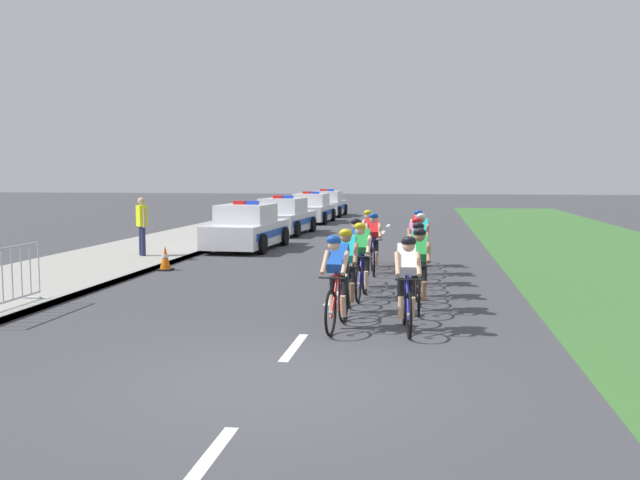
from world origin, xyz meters
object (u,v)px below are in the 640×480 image
cyclist_ninth (373,242)px  police_car_nearest (247,229)px  cyclist_lead (337,280)px  cyclist_twelfth (418,237)px  cyclist_eighth (416,250)px  cyclist_seventh (357,252)px  cyclist_fifth (362,259)px  cyclist_third (347,269)px  spectator_closest (142,222)px  traffic_cone_near (165,258)px  cyclist_second (407,282)px  police_car_furthest (327,204)px  cyclist_sixth (419,258)px  police_car_second (284,218)px  cyclist_fourth (419,268)px  crowd_barrier_front (2,279)px  cyclist_tenth (421,243)px  cyclist_eleventh (370,237)px  police_car_third (311,209)px

cyclist_ninth → police_car_nearest: bearing=131.7°
cyclist_lead → cyclist_twelfth: size_ratio=1.00×
cyclist_lead → cyclist_eighth: size_ratio=1.00×
cyclist_seventh → cyclist_ninth: bearing=85.6°
cyclist_fifth → cyclist_seventh: (-0.21, 1.31, 0.00)m
cyclist_third → spectator_closest: 9.58m
traffic_cone_near → police_car_nearest: bearing=81.7°
cyclist_third → police_car_nearest: bearing=113.8°
cyclist_lead → traffic_cone_near: size_ratio=2.69×
cyclist_second → police_car_furthest: size_ratio=0.39×
cyclist_eighth → traffic_cone_near: (-6.38, 1.35, -0.48)m
cyclist_second → cyclist_twelfth: same height
cyclist_lead → cyclist_sixth: 3.37m
police_car_furthest → spectator_closest: bearing=-95.9°
cyclist_second → spectator_closest: spectator_closest is taller
police_car_second → police_car_furthest: bearing=90.0°
cyclist_fifth → cyclist_ninth: same height
police_car_furthest → cyclist_lead: bearing=-81.5°
cyclist_third → cyclist_fifth: bearing=85.6°
cyclist_fourth → crowd_barrier_front: cyclist_fourth is taller
cyclist_fourth → police_car_furthest: bearing=101.4°
cyclist_fifth → crowd_barrier_front: cyclist_fifth is taller
cyclist_tenth → police_car_second: police_car_second is taller
cyclist_eighth → spectator_closest: (-7.86, 3.38, 0.30)m
cyclist_sixth → crowd_barrier_front: 7.69m
police_car_nearest → traffic_cone_near: (-0.78, -5.28, -0.37)m
cyclist_twelfth → police_car_nearest: police_car_nearest is taller
cyclist_fifth → cyclist_tenth: (1.14, 3.50, 0.00)m
cyclist_tenth → police_car_second: size_ratio=0.38×
cyclist_seventh → police_car_nearest: bearing=121.0°
police_car_second → cyclist_fifth: bearing=-72.4°
cyclist_sixth → traffic_cone_near: (-6.46, 2.96, -0.48)m
cyclist_eighth → police_car_nearest: size_ratio=0.38×
cyclist_second → cyclist_eleventh: 7.67m
cyclist_fourth → crowd_barrier_front: size_ratio=0.74×
traffic_cone_near → spectator_closest: spectator_closest is taller
cyclist_fifth → cyclist_sixth: (1.11, 0.32, 0.00)m
cyclist_lead → traffic_cone_near: 8.05m
cyclist_sixth → spectator_closest: (-7.94, 4.99, 0.30)m
cyclist_sixth → cyclist_ninth: same height
cyclist_tenth → traffic_cone_near: bearing=-178.1°
police_car_second → spectator_closest: bearing=-103.8°
cyclist_fifth → police_car_furthest: size_ratio=0.39×
cyclist_eighth → cyclist_ninth: (-1.07, 1.55, 0.00)m
cyclist_sixth → police_car_third: (-5.69, 21.09, -0.11)m
cyclist_tenth → crowd_barrier_front: cyclist_tenth is taller
cyclist_eighth → cyclist_tenth: size_ratio=1.00×
cyclist_fourth → cyclist_fifth: 1.62m
cyclist_ninth → police_car_nearest: size_ratio=0.38×
cyclist_seventh → cyclist_ninth: 2.17m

